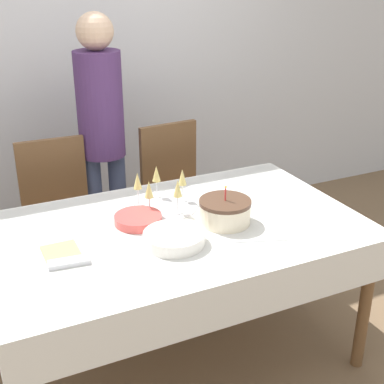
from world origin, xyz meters
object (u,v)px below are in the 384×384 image
Objects in this scene: birthday_cake at (225,211)px; dining_chair_far_right at (177,192)px; champagne_tray at (161,194)px; plate_stack_main at (174,238)px; person_standing at (101,124)px; dining_chair_far_left at (59,214)px; plate_stack_dessert at (138,219)px.

dining_chair_far_right is at bearing 80.40° from birthday_cake.
champagne_tray is 1.35× the size of plate_stack_main.
plate_stack_main is at bearing -104.22° from champagne_tray.
birthday_cake is at bearing -75.73° from person_standing.
dining_chair_far_left is 3.51× the size of plate_stack_main.
plate_stack_main is at bearing -163.47° from birthday_cake.
dining_chair_far_left and dining_chair_far_right have the same top height.
plate_stack_main is 0.27m from plate_stack_dessert.
birthday_cake is 0.67× the size of champagne_tray.
plate_stack_main is 1.19m from person_standing.
champagne_tray reaches higher than plate_stack_main.
birthday_cake is 0.36m from champagne_tray.
champagne_tray is at bearing 36.85° from plate_stack_dessert.
plate_stack_main is (0.31, -1.01, 0.26)m from dining_chair_far_left.
plate_stack_main reaches higher than plate_stack_dessert.
dining_chair_far_left is at bearing 123.39° from birthday_cake.
person_standing is at bearing 24.63° from dining_chair_far_left.
dining_chair_far_right reaches higher than birthday_cake.
dining_chair_far_left is at bearing 179.98° from dining_chair_far_right.
dining_chair_far_right reaches higher than plate_stack_main.
person_standing reaches higher than dining_chair_far_right.
birthday_cake is at bearing -24.35° from plate_stack_dessert.
dining_chair_far_right is at bearing 59.95° from champagne_tray.
plate_stack_dessert is at bearing 105.66° from plate_stack_main.
person_standing reaches higher than plate_stack_dessert.
champagne_tray is 0.22× the size of person_standing.
dining_chair_far_left is at bearing 106.76° from plate_stack_main.
plate_stack_dessert is (-0.07, 0.26, -0.01)m from plate_stack_main.
birthday_cake reaches higher than champagne_tray.
person_standing is at bearing 88.54° from plate_stack_main.
birthday_cake is (0.61, -0.92, 0.29)m from dining_chair_far_left.
dining_chair_far_left reaches higher than plate_stack_main.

